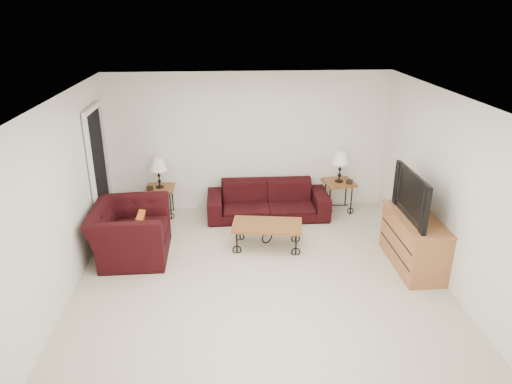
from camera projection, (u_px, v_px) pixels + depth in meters
ground at (259, 277)px, 6.56m from camera, size 5.00×5.00×0.00m
wall_back at (249, 142)px, 8.42m from camera, size 5.00×0.02×2.50m
wall_front at (284, 309)px, 3.79m from camera, size 5.00×0.02×2.50m
wall_left at (63, 199)px, 5.94m from camera, size 0.02×5.00×2.50m
wall_right at (446, 189)px, 6.27m from camera, size 0.02×5.00×2.50m
ceiling at (260, 98)px, 5.64m from camera, size 5.00×5.00×0.00m
doorway at (99, 173)px, 7.56m from camera, size 0.08×0.94×2.04m
sofa at (268, 200)px, 8.34m from camera, size 2.14×0.83×0.62m
side_table_left at (161, 201)px, 8.40m from camera, size 0.50×0.50×0.54m
side_table_right at (338, 196)px, 8.60m from camera, size 0.59×0.59×0.57m
lamp_left at (159, 173)px, 8.20m from camera, size 0.31×0.31×0.54m
lamp_right at (340, 167)px, 8.40m from camera, size 0.36×0.36×0.57m
photo_frame_left at (150, 188)px, 8.14m from camera, size 0.11×0.03×0.09m
photo_frame_right at (349, 182)px, 8.35m from camera, size 0.11×0.02×0.09m
coffee_table at (267, 236)px, 7.30m from camera, size 1.14×0.73×0.40m
armchair at (130, 232)px, 6.98m from camera, size 1.09×1.24×0.80m
throw_pillow at (139, 226)px, 6.90m from camera, size 0.10×0.36×0.36m
tv_stand at (414, 242)px, 6.72m from camera, size 0.54×1.28×0.77m
television at (419, 195)px, 6.45m from camera, size 0.15×1.15×0.66m
backpack at (314, 208)px, 8.25m from camera, size 0.39×0.32×0.45m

